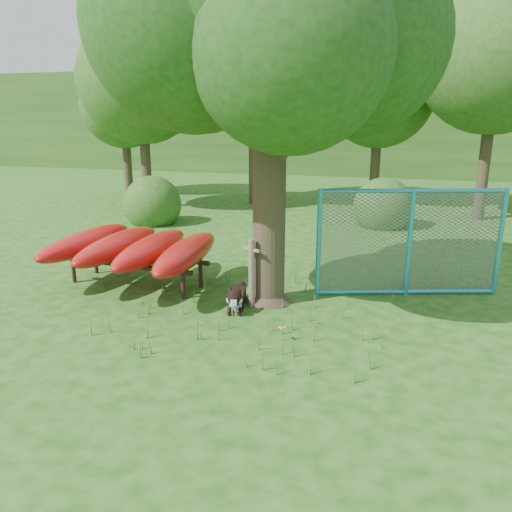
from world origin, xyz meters
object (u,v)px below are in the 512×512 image
(kayak_rack, at_px, (134,247))
(oak_tree, at_px, (268,16))
(fence_section, at_px, (410,243))
(husky_dog, at_px, (236,298))

(kayak_rack, bearing_deg, oak_tree, 2.47)
(kayak_rack, xyz_separation_m, fence_section, (5.19, 0.89, 0.24))
(husky_dog, relative_size, fence_section, 0.34)
(oak_tree, xyz_separation_m, kayak_rack, (-2.74, 0.15, -4.02))
(fence_section, bearing_deg, oak_tree, -173.99)
(oak_tree, bearing_deg, fence_section, 23.07)
(fence_section, bearing_deg, husky_dog, -169.27)
(husky_dog, distance_m, fence_section, 3.36)
(kayak_rack, bearing_deg, husky_dog, -9.44)
(oak_tree, bearing_deg, husky_dog, -132.05)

